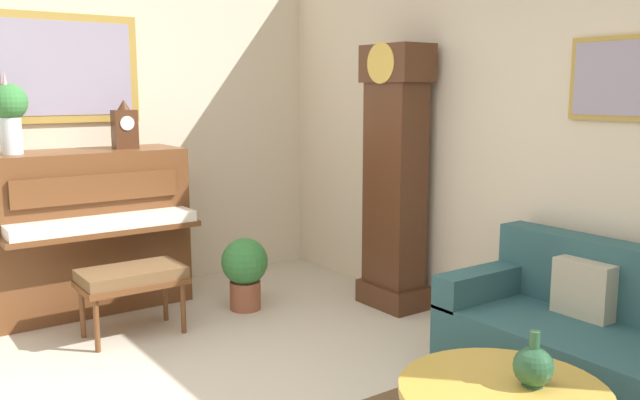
# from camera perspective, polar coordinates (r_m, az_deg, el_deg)

# --- Properties ---
(wall_left) EXTENTS (0.13, 4.90, 2.80)m
(wall_left) POSITION_cam_1_polar(r_m,az_deg,el_deg) (5.66, -22.35, 5.92)
(wall_left) COLOR beige
(wall_left) RESTS_ON ground_plane
(wall_back) EXTENTS (5.30, 0.13, 2.80)m
(wall_back) POSITION_cam_1_polar(r_m,az_deg,el_deg) (4.69, 16.52, 5.58)
(wall_back) COLOR beige
(wall_back) RESTS_ON ground_plane
(piano) EXTENTS (0.87, 1.44, 1.23)m
(piano) POSITION_cam_1_polar(r_m,az_deg,el_deg) (5.44, -19.20, -2.39)
(piano) COLOR brown
(piano) RESTS_ON ground_plane
(piano_bench) EXTENTS (0.42, 0.70, 0.48)m
(piano_bench) POSITION_cam_1_polar(r_m,az_deg,el_deg) (4.78, -15.82, -6.49)
(piano_bench) COLOR brown
(piano_bench) RESTS_ON ground_plane
(grandfather_clock) EXTENTS (0.52, 0.34, 2.03)m
(grandfather_clock) POSITION_cam_1_polar(r_m,az_deg,el_deg) (5.15, 6.40, 1.31)
(grandfather_clock) COLOR #4C2B19
(grandfather_clock) RESTS_ON ground_plane
(couch) EXTENTS (1.90, 0.80, 0.84)m
(couch) POSITION_cam_1_polar(r_m,az_deg,el_deg) (3.92, 24.40, -11.94)
(couch) COLOR #2D565B
(couch) RESTS_ON ground_plane
(coffee_table) EXTENTS (0.88, 0.88, 0.46)m
(coffee_table) POSITION_cam_1_polar(r_m,az_deg,el_deg) (3.00, 15.44, -15.79)
(coffee_table) COLOR gold
(coffee_table) RESTS_ON ground_plane
(mantel_clock) EXTENTS (0.13, 0.18, 0.38)m
(mantel_clock) POSITION_cam_1_polar(r_m,az_deg,el_deg) (5.44, -16.38, 6.05)
(mantel_clock) COLOR #4C2B19
(mantel_clock) RESTS_ON piano
(flower_vase) EXTENTS (0.26, 0.26, 0.58)m
(flower_vase) POSITION_cam_1_polar(r_m,az_deg,el_deg) (5.22, -25.08, 7.01)
(flower_vase) COLOR silver
(flower_vase) RESTS_ON piano
(green_jug) EXTENTS (0.17, 0.17, 0.24)m
(green_jug) POSITION_cam_1_polar(r_m,az_deg,el_deg) (3.01, 17.80, -13.38)
(green_jug) COLOR #234C33
(green_jug) RESTS_ON coffee_table
(potted_plant) EXTENTS (0.36, 0.36, 0.56)m
(potted_plant) POSITION_cam_1_polar(r_m,az_deg,el_deg) (5.20, -6.46, -5.86)
(potted_plant) COLOR #935138
(potted_plant) RESTS_ON ground_plane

